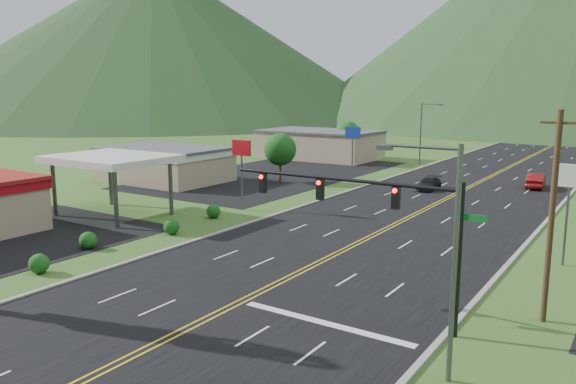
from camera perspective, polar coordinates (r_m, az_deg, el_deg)
The scene contains 15 objects.
traffic_signal at distance 26.60m, azimuth 8.83°, elevation -1.77°, with size 13.10×0.43×7.00m.
streetlight_east at distance 21.38m, azimuth 15.82°, elevation -5.46°, with size 3.28×0.25×9.00m.
streetlight_west at distance 84.97m, azimuth 13.54°, elevation 6.24°, with size 3.28×0.25×9.00m.
gas_canopy at distance 50.79m, azimuth -17.53°, elevation 3.10°, with size 10.00×8.00×5.30m.
building_west_mid at distance 69.09m, azimuth -12.39°, elevation 2.97°, with size 14.40×10.40×4.10m.
building_west_far at distance 90.32m, azimuth 3.22°, elevation 4.88°, with size 18.40×11.40×4.50m.
pole_sign_west_a at distance 50.85m, azimuth -4.74°, elevation 3.76°, with size 2.00×0.18×6.40m.
pole_sign_west_b at distance 69.40m, azimuth 6.59°, elevation 5.49°, with size 2.00×0.18×6.40m.
pole_sign_east_a at distance 38.38m, azimuth 26.69°, elevation 0.54°, with size 2.00×0.18×6.40m.
tree_west_a at distance 66.54m, azimuth -0.81°, elevation 4.34°, with size 3.84×3.84×5.82m.
tree_west_b at distance 92.23m, azimuth 6.11°, elevation 5.96°, with size 3.84×3.84×5.82m.
utility_pole_a at distance 28.53m, azimuth 25.21°, elevation -2.24°, with size 1.60×0.28×10.00m.
mountain_nw at distance 229.90m, azimuth -13.31°, elevation 14.86°, with size 190.00×190.00×60.00m, color #1A3518.
car_dark_mid at distance 63.48m, azimuth 14.10°, elevation 0.79°, with size 1.84×4.53×1.32m, color black.
car_red_far at distance 68.47m, azimuth 23.87°, elevation 1.03°, with size 1.74×4.98×1.64m, color maroon.
Camera 1 is at (17.23, -9.70, 10.86)m, focal length 35.00 mm.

